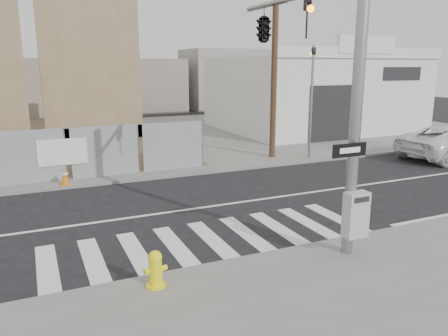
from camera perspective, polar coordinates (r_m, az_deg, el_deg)
name	(u,v)px	position (r m, az deg, el deg)	size (l,w,h in m)	color
ground	(181,211)	(13.73, -5.68, -5.57)	(100.00, 100.00, 0.00)	black
sidewalk_far	(105,140)	(27.01, -15.27, 3.51)	(50.00, 20.00, 0.12)	slate
signal_pole	(290,51)	(12.22, 8.58, 14.82)	(0.96, 5.87, 7.00)	gray
far_signal_pole	(312,86)	(20.83, 11.41, 10.43)	(0.16, 0.20, 5.60)	gray
concrete_wall_right	(92,84)	(26.69, -16.81, 10.48)	(5.50, 1.30, 8.00)	#796548
auto_shop	(312,93)	(31.16, 11.43, 9.55)	(12.00, 10.20, 5.95)	silver
utility_pole_right	(275,48)	(20.76, 6.64, 15.35)	(1.60, 0.28, 10.00)	#4C3523
fire_hydrant	(155,269)	(8.96, -8.94, -12.89)	(0.51, 0.51, 0.76)	yellow
traffic_cone_d	(65,176)	(17.07, -20.07, -1.05)	(0.37, 0.37, 0.65)	orange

